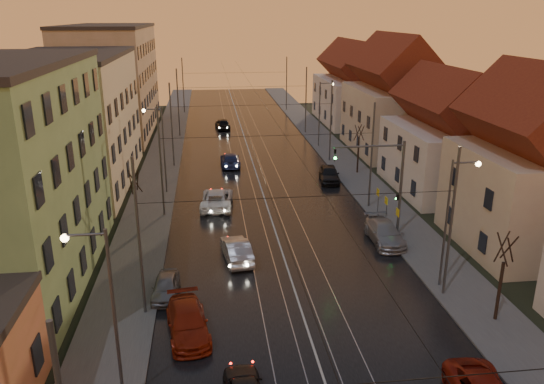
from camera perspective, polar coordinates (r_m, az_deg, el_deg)
name	(u,v)px	position (r m, az deg, el deg)	size (l,w,h in m)	color
road	(252,161)	(59.54, -2.13, 3.30)	(16.00, 120.00, 0.04)	black
sidewalk_left	(162,164)	(59.56, -11.78, 2.98)	(4.00, 120.00, 0.15)	#4C4C4C
sidewalk_right	(339,158)	(61.14, 7.26, 3.63)	(4.00, 120.00, 0.15)	#4C4C4C
tram_rail_0	(233,162)	(59.39, -4.25, 3.26)	(0.06, 120.00, 0.03)	gray
tram_rail_1	(245,161)	(59.47, -2.87, 3.31)	(0.06, 120.00, 0.03)	gray
tram_rail_2	(259,161)	(59.59, -1.40, 3.36)	(0.06, 120.00, 0.03)	gray
tram_rail_3	(272,161)	(59.74, -0.03, 3.41)	(0.06, 120.00, 0.03)	gray
apartment_left_2	(72,123)	(53.68, -20.73, 6.97)	(10.00, 20.00, 12.00)	beige
apartment_left_3	(112,81)	(76.79, -16.80, 11.32)	(10.00, 24.00, 14.00)	#998563
house_right_1	(531,173)	(40.22, 26.11, 1.86)	(8.67, 10.20, 10.80)	#BEAB92
house_right_2	(447,141)	(51.40, 18.35, 5.20)	(9.18, 12.24, 9.20)	silver
house_right_3	(393,103)	(64.80, 12.92, 9.34)	(9.18, 14.28, 11.50)	#BEAB92
house_right_4	(353,89)	(81.90, 8.67, 10.92)	(9.18, 16.32, 10.00)	silver
catenary_pole_l_1	(139,239)	(28.79, -14.11, -4.96)	(0.16, 0.16, 9.00)	#595B60
catenary_pole_r_1	(451,224)	(31.51, 18.69, -3.32)	(0.16, 0.16, 9.00)	#595B60
catenary_pole_l_2	(161,163)	(42.90, -11.87, 3.03)	(0.16, 0.16, 9.00)	#595B60
catenary_pole_r_2	(372,157)	(44.77, 10.66, 3.76)	(0.16, 0.16, 9.00)	#595B60
catenary_pole_l_3	(172,126)	(57.47, -10.74, 7.02)	(0.16, 0.16, 9.00)	#595B60
catenary_pole_r_3	(331,122)	(58.87, 6.34, 7.51)	(0.16, 0.16, 9.00)	#595B60
catenary_pole_l_4	(178,103)	(72.21, -10.06, 9.39)	(0.16, 0.16, 9.00)	#595B60
catenary_pole_r_4	(306,101)	(73.33, 3.67, 9.77)	(0.16, 0.16, 9.00)	#595B60
catenary_pole_l_5	(183,86)	(90.01, -9.54, 11.21)	(0.16, 0.16, 9.00)	#595B60
catenary_pole_r_5	(287,84)	(90.92, 1.57, 11.52)	(0.16, 0.16, 9.00)	#595B60
street_lamp_0	(105,302)	(22.50, -17.51, -11.18)	(1.75, 0.32, 8.00)	#595B60
street_lamp_1	(452,211)	(32.42, 18.83, -1.98)	(1.75, 0.32, 8.00)	#595B60
street_lamp_2	(160,142)	(48.65, -11.96, 5.33)	(1.75, 0.32, 8.00)	#595B60
street_lamp_3	(322,108)	(65.63, 5.40, 9.03)	(1.75, 0.32, 8.00)	#595B60
traffic_light_mast	(388,177)	(39.08, 12.40, 1.61)	(5.30, 0.32, 7.20)	#595B60
bare_tree_0	(136,205)	(39.89, -14.39, -1.39)	(1.09, 1.09, 5.11)	black
bare_tree_1	(501,280)	(30.65, 23.41, -8.67)	(1.09, 1.09, 5.11)	black
bare_tree_2	(358,150)	(55.04, 9.27, 4.45)	(1.09, 1.09, 5.11)	black
driving_car_1	(236,250)	(35.74, -3.84, -6.23)	(1.58, 4.53, 1.49)	#9F9EA3
driving_car_2	(217,199)	(45.41, -5.95, -0.72)	(2.56, 5.56, 1.55)	white
driving_car_3	(230,160)	(57.71, -4.52, 3.48)	(2.02, 4.98, 1.44)	navy
driving_car_4	(223,124)	(76.78, -5.32, 7.31)	(1.82, 4.52, 1.54)	black
parked_left_2	(188,322)	(28.36, -9.06, -13.65)	(1.99, 4.90, 1.42)	maroon
parked_left_3	(166,286)	(32.06, -11.36, -9.92)	(1.46, 3.64, 1.24)	gray
parked_right_1	(385,233)	(39.20, 12.02, -4.31)	(2.07, 5.08, 1.47)	#97979C
parked_right_2	(329,174)	(52.48, 6.17, 1.95)	(1.84, 4.58, 1.56)	black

